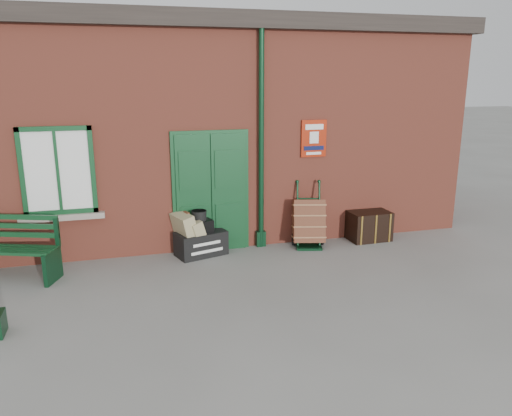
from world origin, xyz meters
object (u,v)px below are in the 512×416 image
object	(u,v)px
porter_trolley	(308,222)
bench	(4,246)
houdini_trunk	(201,243)
dark_trunk	(369,226)

from	to	relation	value
porter_trolley	bench	bearing A→B (deg)	-163.59
houdini_trunk	dark_trunk	distance (m)	3.40
houdini_trunk	bench	bearing A→B (deg)	167.30
houdini_trunk	dark_trunk	size ratio (longest dim) A/B	1.11
bench	porter_trolley	bearing A→B (deg)	22.59
houdini_trunk	porter_trolley	size ratio (longest dim) A/B	0.72
bench	houdini_trunk	distance (m)	3.25
dark_trunk	houdini_trunk	bearing A→B (deg)	177.65
bench	dark_trunk	size ratio (longest dim) A/B	2.23
bench	houdini_trunk	world-z (taller)	bench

